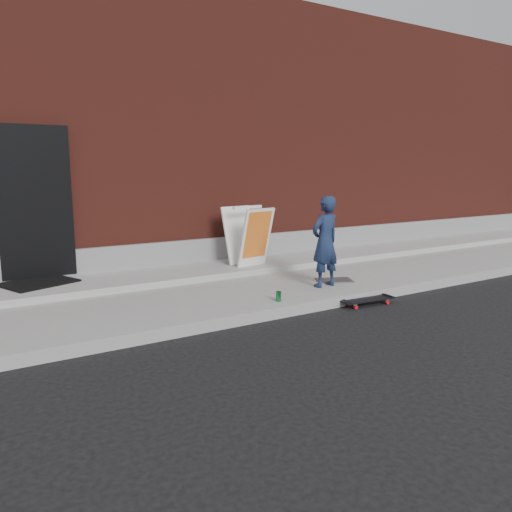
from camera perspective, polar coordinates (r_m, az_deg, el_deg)
ground at (r=6.55m, az=4.31°, el=-6.88°), size 80.00×80.00×0.00m
sidewalk at (r=7.75m, az=-2.23°, el=-3.61°), size 20.00×3.00×0.15m
apron at (r=8.50m, az=-5.23°, el=-1.56°), size 20.00×1.20×0.10m
building at (r=12.62m, az=-15.00°, el=12.40°), size 20.00×8.10×5.00m
child at (r=7.44m, az=7.90°, el=1.62°), size 0.53×0.37×1.35m
skateboard at (r=7.20m, az=12.66°, el=-4.94°), size 0.82×0.27×0.09m
pizza_sign at (r=8.56m, az=-0.87°, el=2.35°), size 0.72×0.81×1.02m
soda_can at (r=6.66m, az=2.59°, el=-4.64°), size 0.07×0.07×0.13m
doormat at (r=7.90m, az=-23.65°, el=-2.81°), size 1.15×1.04×0.03m
utility_plate at (r=7.96m, az=8.93°, el=-2.75°), size 0.65×0.55×0.02m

